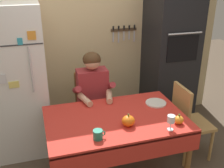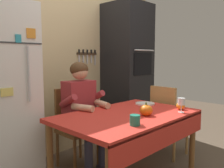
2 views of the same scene
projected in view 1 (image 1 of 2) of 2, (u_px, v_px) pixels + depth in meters
The scene contains 12 objects.
back_wall_assembly at pixel (92, 35), 3.65m from camera, with size 3.70×0.13×2.60m.
refrigerator at pixel (16, 81), 3.20m from camera, with size 0.68×0.71×1.80m.
wall_oven at pixel (170, 54), 3.71m from camera, with size 0.60×0.64×2.10m.
dining_table at pixel (116, 126), 2.77m from camera, with size 1.40×0.90×0.74m.
chair_behind_person at pixel (91, 105), 3.51m from camera, with size 0.40×0.40×0.93m.
seated_person at pixel (94, 95), 3.25m from camera, with size 0.47×0.55×1.25m.
chair_right_side at pixel (187, 119), 3.17m from camera, with size 0.40×0.40×0.93m.
coffee_mug at pixel (98, 135), 2.40m from camera, with size 0.11×0.09×0.09m.
wine_glass at pixel (171, 120), 2.51m from camera, with size 0.07×0.07×0.15m.
pumpkin_large at pixel (128, 121), 2.60m from camera, with size 0.13×0.13×0.13m.
pumpkin_medium at pixel (179, 120), 2.64m from camera, with size 0.09×0.09×0.10m.
serving_tray at pixel (156, 103), 3.03m from camera, with size 0.23×0.23×0.02m, color silver.
Camera 1 is at (-0.72, -2.19, 2.15)m, focal length 43.96 mm.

